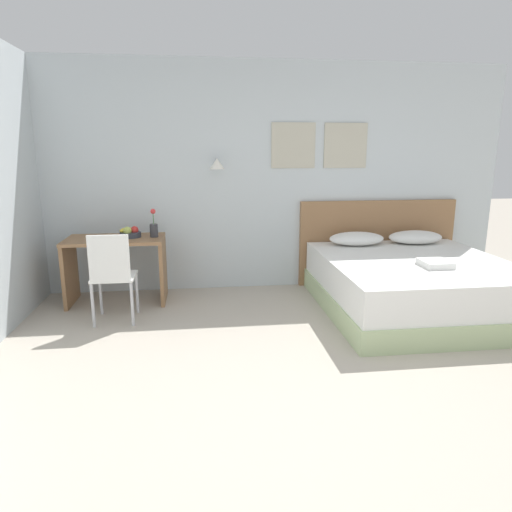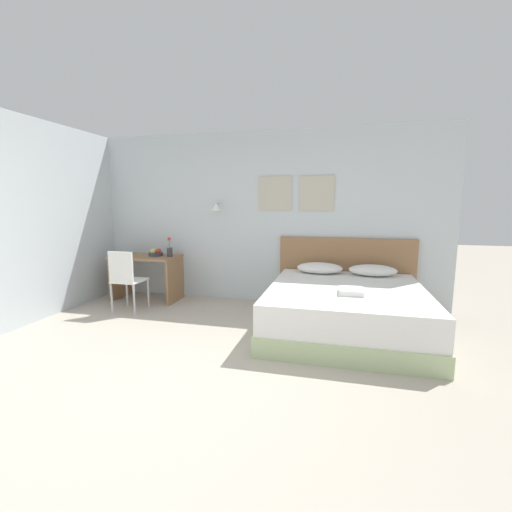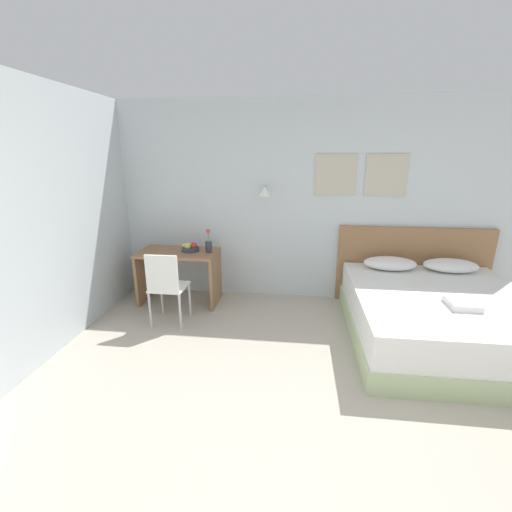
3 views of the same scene
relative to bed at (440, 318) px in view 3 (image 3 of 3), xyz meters
name	(u,v)px [view 3 (image 3 of 3)]	position (x,y,z in m)	size (l,w,h in m)	color
ground_plane	(308,479)	(-1.44, -1.85, -0.27)	(24.00, 24.00, 0.00)	#B2A899
wall_back	(307,203)	(-1.43, 1.10, 1.06)	(5.86, 0.31, 2.65)	silver
bed	(440,318)	(0.00, 0.00, 0.00)	(1.85, 2.02, 0.55)	#B2C693
headboard	(412,266)	(0.00, 1.04, 0.25)	(1.97, 0.06, 1.05)	#8E6642
pillow_left	(390,263)	(-0.36, 0.77, 0.36)	(0.65, 0.38, 0.15)	white
pillow_right	(451,265)	(0.36, 0.77, 0.36)	(0.65, 0.38, 0.15)	white
folded_towel_near_foot	(463,304)	(0.05, -0.30, 0.31)	(0.26, 0.29, 0.06)	white
desk	(179,267)	(-3.12, 0.68, 0.22)	(1.04, 0.59, 0.72)	#8E6642
desk_chair	(166,284)	(-3.04, 0.01, 0.25)	(0.40, 0.40, 0.89)	white
fruit_bowl	(190,248)	(-2.95, 0.71, 0.49)	(0.24, 0.23, 0.12)	#333842
flower_vase	(209,245)	(-2.70, 0.69, 0.55)	(0.09, 0.09, 0.31)	#333338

